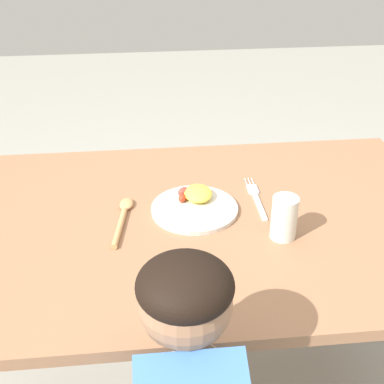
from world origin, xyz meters
TOP-DOWN VIEW (x-y plane):
  - dining_table at (0.00, 0.00)m, footprint 1.31×0.85m
  - plate at (-0.01, 0.05)m, footprint 0.23×0.23m
  - fork at (0.16, 0.08)m, footprint 0.03×0.22m
  - spoon at (-0.20, 0.02)m, footprint 0.06×0.22m
  - drinking_cup at (0.19, -0.10)m, footprint 0.06×0.06m

SIDE VIEW (x-z plane):
  - dining_table at x=0.00m, z-range 0.27..0.98m
  - fork at x=0.16m, z-range 0.71..0.72m
  - spoon at x=-0.20m, z-range 0.71..0.73m
  - plate at x=-0.01m, z-range 0.70..0.75m
  - drinking_cup at x=0.19m, z-range 0.71..0.82m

